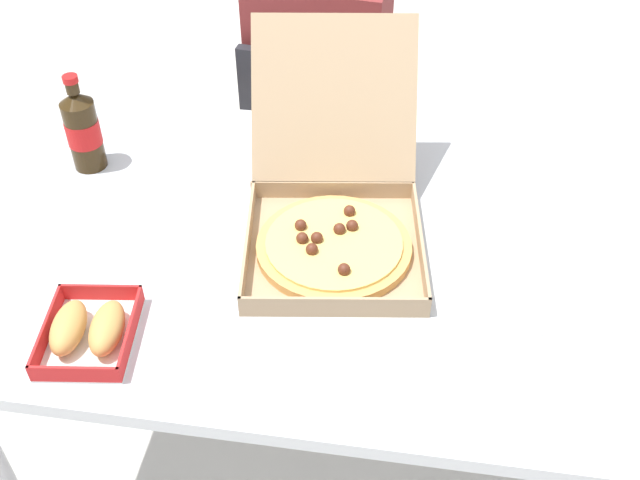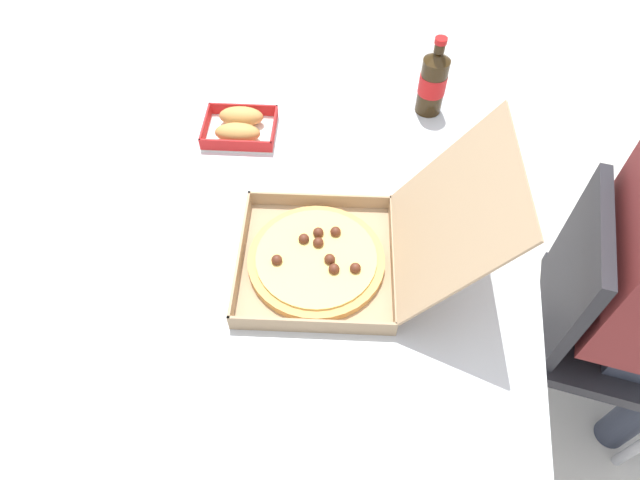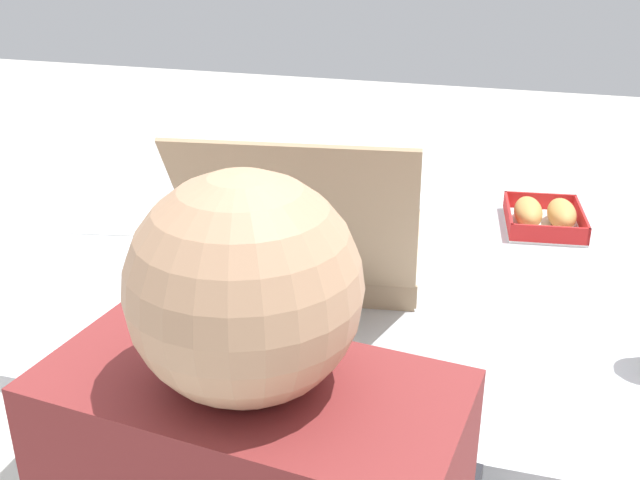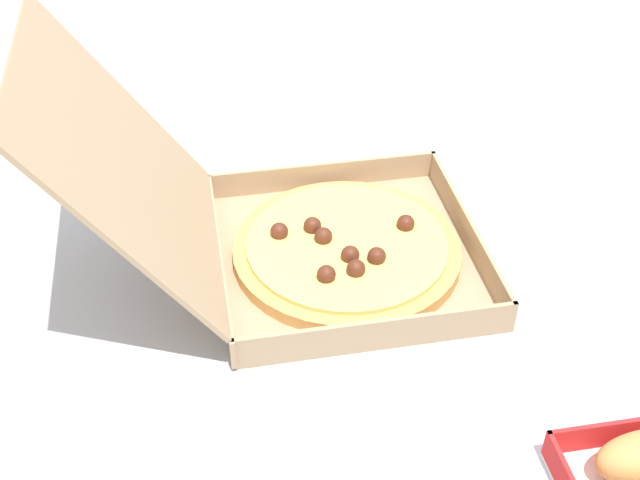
# 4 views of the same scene
# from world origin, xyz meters

# --- Properties ---
(dining_table) EXTENTS (1.35, 0.91, 0.73)m
(dining_table) POSITION_xyz_m (0.00, 0.00, 0.66)
(dining_table) COLOR silver
(dining_table) RESTS_ON ground_plane
(pizza_box_open) EXTENTS (0.41, 0.57, 0.33)m
(pizza_box_open) POSITION_xyz_m (0.02, 0.02, 0.78)
(pizza_box_open) COLOR tan
(pizza_box_open) RESTS_ON dining_table
(bread_side_box) EXTENTS (0.17, 0.21, 0.06)m
(bread_side_box) POSITION_xyz_m (-0.36, -0.31, 0.76)
(bread_side_box) COLOR white
(bread_side_box) RESTS_ON dining_table
(paper_menu) EXTENTS (0.24, 0.19, 0.00)m
(paper_menu) POSITION_xyz_m (0.46, -0.10, 0.73)
(paper_menu) COLOR white
(paper_menu) RESTS_ON dining_table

